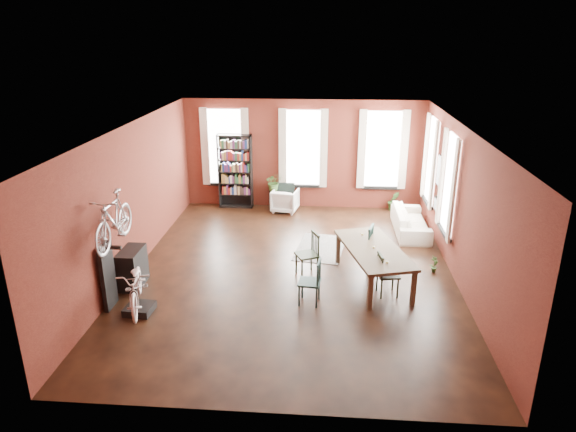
# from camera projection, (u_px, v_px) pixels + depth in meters

# --- Properties ---
(room) EXTENTS (9.00, 9.04, 3.22)m
(room) POSITION_uv_depth(u_px,v_px,m) (306.00, 171.00, 11.23)
(room) COLOR black
(room) RESTS_ON ground
(dining_table) EXTENTS (1.63, 2.51, 0.79)m
(dining_table) POSITION_uv_depth(u_px,v_px,m) (373.00, 265.00, 10.78)
(dining_table) COLOR brown
(dining_table) RESTS_ON ground
(dining_chair_a) EXTENTS (0.47, 0.47, 0.91)m
(dining_chair_a) POSITION_uv_depth(u_px,v_px,m) (309.00, 282.00, 9.94)
(dining_chair_a) COLOR #193837
(dining_chair_a) RESTS_ON ground
(dining_chair_b) EXTENTS (0.59, 0.59, 0.96)m
(dining_chair_b) POSITION_uv_depth(u_px,v_px,m) (307.00, 255.00, 11.09)
(dining_chair_b) COLOR #1F2F1C
(dining_chair_b) RESTS_ON ground
(dining_chair_c) EXTENTS (0.48, 0.48, 0.89)m
(dining_chair_c) POSITION_uv_depth(u_px,v_px,m) (388.00, 275.00, 10.26)
(dining_chair_c) COLOR black
(dining_chair_c) RESTS_ON ground
(dining_chair_d) EXTENTS (0.58, 0.58, 1.02)m
(dining_chair_d) POSITION_uv_depth(u_px,v_px,m) (379.00, 249.00, 11.28)
(dining_chair_d) COLOR #1B3D3B
(dining_chair_d) RESTS_ON ground
(bookshelf) EXTENTS (1.00, 0.32, 2.20)m
(bookshelf) POSITION_uv_depth(u_px,v_px,m) (235.00, 171.00, 15.20)
(bookshelf) COLOR black
(bookshelf) RESTS_ON ground
(white_armchair) EXTENTS (0.82, 0.79, 0.74)m
(white_armchair) POSITION_uv_depth(u_px,v_px,m) (285.00, 199.00, 15.05)
(white_armchair) COLOR silver
(white_armchair) RESTS_ON ground
(cream_sofa) EXTENTS (0.61, 2.08, 0.81)m
(cream_sofa) POSITION_uv_depth(u_px,v_px,m) (411.00, 217.00, 13.49)
(cream_sofa) COLOR beige
(cream_sofa) RESTS_ON ground
(striped_rug) EXTENTS (1.34, 1.90, 0.01)m
(striped_rug) POSITION_uv_depth(u_px,v_px,m) (320.00, 248.00, 12.60)
(striped_rug) COLOR black
(striped_rug) RESTS_ON ground
(bike_trainer) EXTENTS (0.53, 0.53, 0.14)m
(bike_trainer) POSITION_uv_depth(u_px,v_px,m) (140.00, 309.00, 9.73)
(bike_trainer) COLOR black
(bike_trainer) RESTS_ON ground
(bike_wall_rack) EXTENTS (0.16, 0.60, 1.30)m
(bike_wall_rack) POSITION_uv_depth(u_px,v_px,m) (108.00, 276.00, 9.74)
(bike_wall_rack) COLOR black
(bike_wall_rack) RESTS_ON ground
(console_table) EXTENTS (0.40, 0.80, 0.80)m
(console_table) POSITION_uv_depth(u_px,v_px,m) (132.00, 268.00, 10.66)
(console_table) COLOR black
(console_table) RESTS_ON ground
(plant_stand) EXTENTS (0.35, 0.35, 0.56)m
(plant_stand) POSITION_uv_depth(u_px,v_px,m) (275.00, 200.00, 15.26)
(plant_stand) COLOR black
(plant_stand) RESTS_ON ground
(plant_by_sofa) EXTENTS (0.39, 0.62, 0.26)m
(plant_by_sofa) POSITION_uv_depth(u_px,v_px,m) (393.00, 206.00, 15.19)
(plant_by_sofa) COLOR #2C5421
(plant_by_sofa) RESTS_ON ground
(plant_small) EXTENTS (0.43, 0.41, 0.14)m
(plant_small) POSITION_uv_depth(u_px,v_px,m) (434.00, 269.00, 11.34)
(plant_small) COLOR #2C5221
(plant_small) RESTS_ON ground
(bicycle_floor) EXTENTS (0.78, 0.98, 1.63)m
(bicycle_floor) POSITION_uv_depth(u_px,v_px,m) (134.00, 267.00, 9.40)
(bicycle_floor) COLOR silver
(bicycle_floor) RESTS_ON bike_trainer
(bicycle_hung) EXTENTS (0.47, 1.00, 1.66)m
(bicycle_hung) POSITION_uv_depth(u_px,v_px,m) (111.00, 203.00, 9.22)
(bicycle_hung) COLOR #A5A8AD
(bicycle_hung) RESTS_ON bike_wall_rack
(plant_on_stand) EXTENTS (0.65, 0.69, 0.43)m
(plant_on_stand) POSITION_uv_depth(u_px,v_px,m) (274.00, 184.00, 15.12)
(plant_on_stand) COLOR #375A24
(plant_on_stand) RESTS_ON plant_stand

